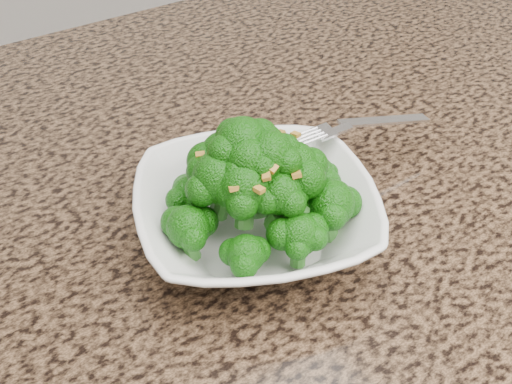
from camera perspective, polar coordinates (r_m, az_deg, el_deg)
granite_counter at (r=0.61m, az=6.10°, el=-2.78°), size 1.64×1.04×0.03m
bowl at (r=0.56m, az=0.00°, el=-1.99°), size 0.27×0.27×0.05m
broccoli_pile at (r=0.52m, az=0.00°, el=3.30°), size 0.18×0.18×0.07m
garlic_topping at (r=0.49m, az=0.00°, el=7.11°), size 0.11×0.11×0.01m
fork at (r=0.61m, az=7.82°, el=5.65°), size 0.18×0.05×0.01m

